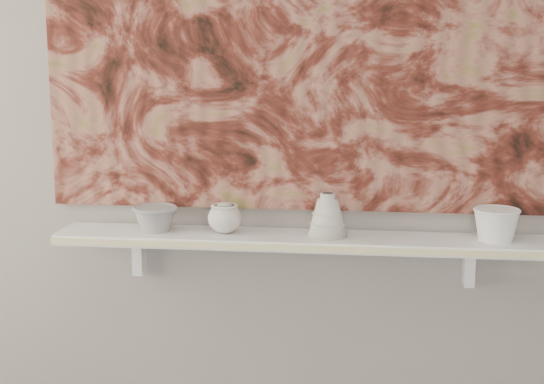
% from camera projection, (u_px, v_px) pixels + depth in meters
% --- Properties ---
extents(wall_back, '(3.60, 0.00, 3.60)m').
position_uv_depth(wall_back, '(302.00, 86.00, 2.18)').
color(wall_back, gray).
rests_on(wall_back, floor).
extents(shelf, '(1.40, 0.18, 0.03)m').
position_uv_depth(shelf, '(298.00, 240.00, 2.17)').
color(shelf, white).
rests_on(shelf, wall_back).
extents(shelf_stripe, '(1.40, 0.01, 0.02)m').
position_uv_depth(shelf_stripe, '(295.00, 248.00, 2.07)').
color(shelf_stripe, beige).
rests_on(shelf_stripe, shelf).
extents(bracket_left, '(0.03, 0.06, 0.12)m').
position_uv_depth(bracket_left, '(139.00, 254.00, 2.30)').
color(bracket_left, white).
rests_on(bracket_left, wall_back).
extents(bracket_right, '(0.03, 0.06, 0.12)m').
position_uv_depth(bracket_right, '(469.00, 265.00, 2.18)').
color(bracket_right, white).
rests_on(bracket_right, wall_back).
extents(painting, '(1.50, 0.02, 1.10)m').
position_uv_depth(painting, '(302.00, 18.00, 2.13)').
color(painting, '#5B2219').
rests_on(painting, wall_back).
extents(house_motif, '(0.09, 0.00, 0.08)m').
position_uv_depth(house_motif, '(461.00, 129.00, 2.12)').
color(house_motif, black).
rests_on(house_motif, painting).
extents(bowl_grey, '(0.17, 0.17, 0.08)m').
position_uv_depth(bowl_grey, '(155.00, 218.00, 2.21)').
color(bowl_grey, gray).
rests_on(bowl_grey, shelf).
extents(cup_cream, '(0.12, 0.12, 0.09)m').
position_uv_depth(cup_cream, '(225.00, 218.00, 2.18)').
color(cup_cream, beige).
rests_on(cup_cream, shelf).
extents(bell_vessel, '(0.13, 0.13, 0.12)m').
position_uv_depth(bell_vessel, '(327.00, 215.00, 2.14)').
color(bell_vessel, beige).
rests_on(bell_vessel, shelf).
extents(bowl_white, '(0.16, 0.16, 0.09)m').
position_uv_depth(bowl_white, '(496.00, 224.00, 2.09)').
color(bowl_white, white).
rests_on(bowl_white, shelf).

